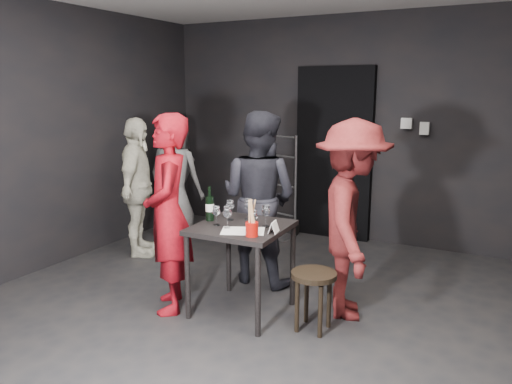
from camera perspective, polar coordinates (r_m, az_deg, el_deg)
The scene contains 24 objects.
floor at distance 4.35m, azimuth -2.54°, elevation -13.30°, with size 4.50×5.00×0.02m, color black.
wall_back at distance 6.24m, azimuth 9.16°, elevation 7.13°, with size 4.50×0.04×2.70m, color black.
wall_left at distance 5.47m, azimuth -23.57°, elevation 5.65°, with size 0.04×5.00×2.70m, color black.
doorway at distance 6.21m, azimuth 8.89°, elevation 4.34°, with size 0.95×0.10×2.10m, color black.
wallbox_upper at distance 5.96m, azimuth 16.84°, elevation 7.53°, with size 0.12×0.06×0.12m, color #B7B7B2.
wallbox_lower at distance 5.93m, azimuth 18.71°, elevation 6.90°, with size 0.10×0.06×0.14m, color #B7B7B2.
hand_truck at distance 6.36m, azimuth 2.75°, elevation -2.91°, with size 0.42×0.35×1.27m.
tasting_table at distance 4.09m, azimuth -1.67°, elevation -5.15°, with size 0.72×0.72×0.75m.
stool at distance 3.90m, azimuth 6.61°, elevation -10.39°, with size 0.35×0.35×0.47m.
server_red at distance 4.16m, azimuth -10.04°, elevation -1.40°, with size 0.66×0.43×1.82m, color #A00C17.
woman_black at distance 4.72m, azimuth 0.34°, elevation 0.25°, with size 0.87×0.48×1.79m, color #22222A.
man_maroon at distance 4.06m, azimuth 10.92°, elevation -2.28°, with size 1.12×0.52×1.74m, color maroon.
bystander_cream at distance 5.64m, azimuth -13.39°, elevation 0.66°, with size 0.92×0.44×1.57m, color white.
bystander_grey at distance 6.34m, azimuth -9.31°, elevation 1.84°, with size 0.75×0.41×1.53m, color gray.
tasting_mat at distance 3.90m, azimuth -1.50°, elevation -4.47°, with size 0.33×0.22×0.00m, color white.
wine_glass_a at distance 4.06m, azimuth -4.55°, elevation -2.60°, with size 0.07×0.07×0.18m, color white, non-canonical shape.
wine_glass_b at distance 4.20m, azimuth -2.99°, elevation -1.96°, with size 0.07×0.07×0.19m, color white, non-canonical shape.
wine_glass_c at distance 4.22m, azimuth -0.91°, elevation -1.81°, with size 0.08×0.08×0.20m, color white, non-canonical shape.
wine_glass_d at distance 3.96m, azimuth -3.30°, elevation -2.80°, with size 0.07×0.07×0.20m, color white, non-canonical shape.
wine_glass_e at distance 3.82m, azimuth -0.37°, elevation -3.26°, with size 0.08×0.08×0.20m, color white, non-canonical shape.
wine_glass_f at distance 3.99m, azimuth 1.11°, elevation -2.64°, with size 0.07×0.07×0.20m, color white, non-canonical shape.
wine_bottle at distance 4.20m, azimuth -5.31°, elevation -1.77°, with size 0.07×0.07×0.29m.
breadstick_cup at distance 3.74m, azimuth -0.48°, elevation -3.06°, with size 0.10×0.10×0.30m.
reserved_card at distance 3.86m, azimuth 1.86°, elevation -3.98°, with size 0.07×0.12×0.09m, color white, non-canonical shape.
Camera 1 is at (2.01, -3.39, 1.85)m, focal length 35.00 mm.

